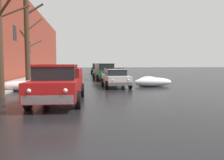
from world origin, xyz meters
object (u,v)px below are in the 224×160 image
Objects in this scene: pickup_truck_red_approaching_near_lane at (59,83)px; suv_green_parked_kerbside_mid at (104,71)px; sedan_maroon_parked_far_down_block at (101,71)px; bare_tree_mid_block at (28,42)px; sedan_white_parked_kerbside_close at (115,77)px; suv_black_queued_behind_truck at (97,68)px.

suv_green_parked_kerbside_mid is (3.36, 13.35, 0.11)m from pickup_truck_red_approaching_near_lane.
bare_tree_mid_block is at bearing -116.18° from sedan_maroon_parked_far_down_block.
sedan_white_parked_kerbside_close is at bearing -11.10° from bare_tree_mid_block.
pickup_truck_red_approaching_near_lane is 7.11m from sedan_white_parked_kerbside_close.
suv_green_parked_kerbside_mid reaches higher than sedan_white_parked_kerbside_close.
sedan_white_parked_kerbside_close is at bearing 59.91° from pickup_truck_red_approaching_near_lane.
bare_tree_mid_block is at bearing -137.95° from suv_green_parked_kerbside_mid.
sedan_maroon_parked_far_down_block is at bearing 80.33° from pickup_truck_red_approaching_near_lane.
sedan_white_parked_kerbside_close is (6.72, -1.32, -2.72)m from bare_tree_mid_block.
sedan_maroon_parked_far_down_block is at bearing 63.82° from bare_tree_mid_block.
bare_tree_mid_block is 9.11m from suv_green_parked_kerbside_mid.
pickup_truck_red_approaching_near_lane is at bearing -104.12° from suv_green_parked_kerbside_mid.
sedan_maroon_parked_far_down_block is (3.62, 21.25, -0.13)m from pickup_truck_red_approaching_near_lane.
suv_green_parked_kerbside_mid is at bearing -91.91° from sedan_maroon_parked_far_down_block.
suv_black_queued_behind_truck reaches higher than sedan_maroon_parked_far_down_block.
suv_green_parked_kerbside_mid is at bearing 75.88° from pickup_truck_red_approaching_near_lane.
sedan_white_parked_kerbside_close is 1.01× the size of sedan_maroon_parked_far_down_block.
sedan_white_parked_kerbside_close is 15.10m from sedan_maroon_parked_far_down_block.
suv_black_queued_behind_truck is (-0.11, 21.39, 0.24)m from sedan_white_parked_kerbside_close.
pickup_truck_red_approaching_near_lane reaches higher than sedan_maroon_parked_far_down_block.
pickup_truck_red_approaching_near_lane reaches higher than sedan_white_parked_kerbside_close.
sedan_white_parked_kerbside_close and sedan_maroon_parked_far_down_block have the same top height.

